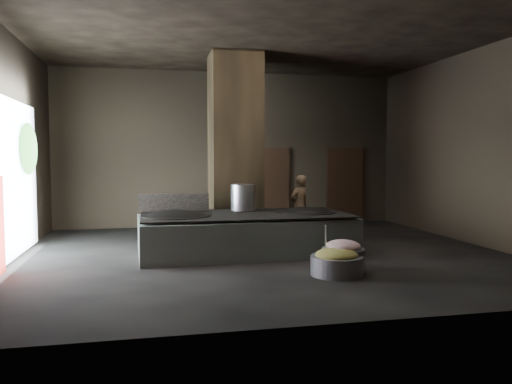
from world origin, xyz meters
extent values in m
cube|color=black|center=(0.00, 0.00, -0.05)|extent=(10.00, 9.00, 0.10)
cube|color=black|center=(0.00, 0.00, 4.55)|extent=(10.00, 9.00, 0.10)
cube|color=black|center=(0.00, 4.55, 2.25)|extent=(10.00, 0.10, 4.50)
cube|color=black|center=(0.00, -4.55, 2.25)|extent=(10.00, 0.10, 4.50)
cube|color=black|center=(-5.05, 0.00, 2.25)|extent=(0.10, 9.00, 4.50)
cube|color=black|center=(5.05, 0.00, 2.25)|extent=(0.10, 9.00, 4.50)
cube|color=black|center=(-0.30, 1.90, 2.25)|extent=(1.20, 1.20, 4.50)
cube|color=#9FB1A3|center=(-0.38, 0.19, 0.38)|extent=(4.48, 2.27, 0.77)
cube|color=black|center=(-0.38, 0.19, 0.82)|extent=(4.31, 2.07, 0.03)
ellipsoid|color=black|center=(-1.83, 0.14, 0.75)|extent=(1.39, 1.39, 0.38)
cylinder|color=black|center=(-1.83, 0.14, 0.82)|extent=(1.42, 1.42, 0.05)
ellipsoid|color=black|center=(0.97, 0.24, 0.75)|extent=(1.29, 1.29, 0.36)
cylinder|color=black|center=(0.97, 0.24, 0.82)|extent=(1.32, 1.32, 0.05)
cylinder|color=#ABADB3|center=(-0.33, 0.74, 1.13)|extent=(0.54, 0.54, 0.58)
cube|color=black|center=(-1.83, 0.94, 1.03)|extent=(1.53, 0.11, 0.38)
imported|color=#96714C|center=(1.39, 2.05, 0.78)|extent=(0.68, 0.59, 1.57)
cylinder|color=slate|center=(0.77, -2.13, 0.17)|extent=(0.93, 0.93, 0.33)
ellipsoid|color=olive|center=(0.77, -2.13, 0.35)|extent=(0.74, 0.74, 0.23)
cylinder|color=#ABADB3|center=(0.62, -1.98, 0.55)|extent=(0.16, 0.34, 0.64)
cylinder|color=slate|center=(0.97, -1.91, 0.21)|extent=(0.82, 0.82, 0.41)
ellipsoid|color=#CF7C87|center=(0.97, -1.91, 0.45)|extent=(0.62, 0.62, 0.24)
cube|color=black|center=(1.20, 4.45, 1.10)|extent=(1.18, 0.08, 2.38)
cube|color=#8C6647|center=(1.13, 4.52, 1.05)|extent=(0.78, 0.04, 1.84)
cube|color=black|center=(3.60, 4.45, 1.10)|extent=(1.18, 0.08, 2.38)
cube|color=#8C6647|center=(3.69, 4.46, 1.05)|extent=(0.76, 0.04, 1.80)
cube|color=white|center=(-4.95, 0.20, 1.60)|extent=(0.04, 4.20, 3.10)
ellipsoid|color=#194714|center=(-4.85, 1.30, 2.20)|extent=(0.28, 1.10, 1.10)
camera|label=1|loc=(-2.37, -10.08, 2.02)|focal=35.00mm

